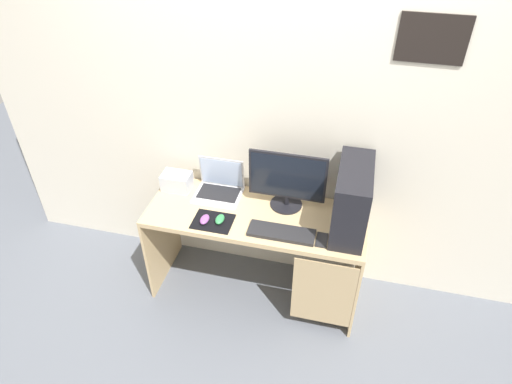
{
  "coord_description": "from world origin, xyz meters",
  "views": [
    {
      "loc": [
        0.54,
        -2.2,
        2.66
      ],
      "look_at": [
        0.0,
        0.0,
        0.92
      ],
      "focal_mm": 31.45,
      "sensor_mm": 36.0,
      "label": 1
    }
  ],
  "objects": [
    {
      "name": "desk",
      "position": [
        0.02,
        -0.01,
        0.59
      ],
      "size": [
        1.46,
        0.55,
        0.74
      ],
      "color": "tan",
      "rests_on": "ground_plane"
    },
    {
      "name": "projector",
      "position": [
        -0.61,
        0.14,
        0.8
      ],
      "size": [
        0.2,
        0.14,
        0.12
      ],
      "primitive_type": "cube",
      "color": "#B7BCC6",
      "rests_on": "desk"
    },
    {
      "name": "mousepad",
      "position": [
        -0.25,
        -0.15,
        0.74
      ],
      "size": [
        0.26,
        0.2,
        0.0
      ],
      "primitive_type": "cube",
      "color": "black",
      "rests_on": "desk"
    },
    {
      "name": "laptop",
      "position": [
        -0.3,
        0.16,
        0.79
      ],
      "size": [
        0.32,
        0.25,
        0.25
      ],
      "color": "silver",
      "rests_on": "desk"
    },
    {
      "name": "monitor",
      "position": [
        0.18,
        0.13,
        0.95
      ],
      "size": [
        0.51,
        0.22,
        0.41
      ],
      "color": "black",
      "rests_on": "desk"
    },
    {
      "name": "mouse_right",
      "position": [
        -0.3,
        -0.16,
        0.76
      ],
      "size": [
        0.06,
        0.1,
        0.03
      ],
      "primitive_type": "ellipsoid",
      "color": "#8C4C99",
      "rests_on": "mousepad"
    },
    {
      "name": "mouse_left",
      "position": [
        -0.21,
        -0.14,
        0.76
      ],
      "size": [
        0.06,
        0.1,
        0.03
      ],
      "primitive_type": "ellipsoid",
      "color": "#338C4C",
      "rests_on": "mousepad"
    },
    {
      "name": "pc_tower",
      "position": [
        0.6,
        0.02,
        0.96
      ],
      "size": [
        0.2,
        0.5,
        0.44
      ],
      "primitive_type": "cube",
      "color": "black",
      "rests_on": "desk"
    },
    {
      "name": "ground_plane",
      "position": [
        0.0,
        0.0,
        0.0
      ],
      "size": [
        8.0,
        8.0,
        0.0
      ],
      "primitive_type": "plane",
      "color": "slate"
    },
    {
      "name": "cell_phone",
      "position": [
        0.46,
        -0.15,
        0.74
      ],
      "size": [
        0.07,
        0.13,
        0.01
      ],
      "primitive_type": "cube",
      "color": "#232326",
      "rests_on": "desk"
    },
    {
      "name": "wall_back",
      "position": [
        0.0,
        0.32,
        1.3
      ],
      "size": [
        4.0,
        0.05,
        2.6
      ],
      "color": "beige",
      "rests_on": "ground_plane"
    },
    {
      "name": "keyboard",
      "position": [
        0.2,
        -0.16,
        0.75
      ],
      "size": [
        0.42,
        0.14,
        0.02
      ],
      "primitive_type": "cube",
      "color": "#232326",
      "rests_on": "desk"
    }
  ]
}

